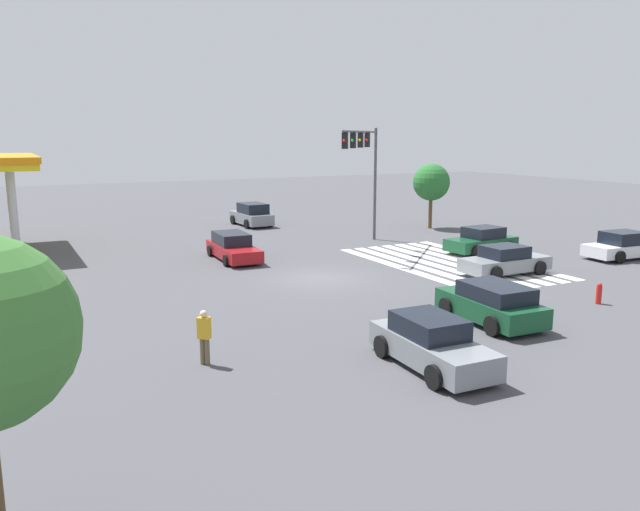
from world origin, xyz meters
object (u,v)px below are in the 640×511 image
at_px(car_4, 431,344).
at_px(pedestrian, 204,334).
at_px(car_6, 482,241).
at_px(tree_corner_b, 431,182).
at_px(fire_hydrant, 599,293).
at_px(car_2, 505,261).
at_px(car_1, 625,246).
at_px(traffic_signal_mast, 365,156).
at_px(car_5, 252,215).
at_px(car_3, 233,247).
at_px(car_0, 492,304).

height_order(car_4, pedestrian, pedestrian).
distance_m(car_4, car_6, 18.98).
relative_size(tree_corner_b, fire_hydrant, 5.39).
bearing_deg(car_2, pedestrian, -162.38).
xyz_separation_m(car_1, tree_corner_b, (13.96, 2.51, 2.63)).
bearing_deg(car_6, car_2, 54.53).
height_order(traffic_signal_mast, car_1, traffic_signal_mast).
bearing_deg(car_4, car_5, 170.74).
xyz_separation_m(car_5, pedestrian, (-26.08, 11.75, 0.12)).
xyz_separation_m(car_3, tree_corner_b, (4.36, -16.55, 2.64)).
relative_size(car_5, car_6, 0.98).
height_order(car_2, car_3, car_3).
xyz_separation_m(traffic_signal_mast, car_5, (11.54, 2.62, -4.59)).
distance_m(car_6, tree_corner_b, 9.94).
relative_size(car_3, car_5, 1.15).
height_order(traffic_signal_mast, car_6, traffic_signal_mast).
distance_m(traffic_signal_mast, tree_corner_b, 9.61).
height_order(car_5, fire_hydrant, car_5).
bearing_deg(traffic_signal_mast, car_1, 93.46).
height_order(traffic_signal_mast, car_4, traffic_signal_mast).
bearing_deg(tree_corner_b, car_6, 160.14).
relative_size(car_2, car_3, 0.90).
distance_m(car_6, fire_hydrant, 11.26).
bearing_deg(car_1, pedestrian, -164.71).
bearing_deg(car_0, car_1, -65.75).
bearing_deg(tree_corner_b, car_3, 104.77).
relative_size(car_1, car_4, 1.13).
relative_size(traffic_signal_mast, car_4, 1.60).
height_order(car_3, car_5, car_5).
distance_m(car_0, car_2, 8.46).
bearing_deg(car_5, car_0, 174.93).
relative_size(car_3, pedestrian, 3.01).
height_order(car_4, car_5, car_5).
distance_m(traffic_signal_mast, car_4, 20.31).
height_order(car_5, pedestrian, car_5).
relative_size(car_0, car_6, 0.97).
bearing_deg(car_1, car_5, 126.60).
bearing_deg(car_6, car_3, -23.78).
distance_m(traffic_signal_mast, car_6, 8.30).
distance_m(car_2, pedestrian, 17.23).
xyz_separation_m(tree_corner_b, fire_hydrant, (-19.70, 6.78, -2.87)).
bearing_deg(car_5, traffic_signal_mast, -169.16).
bearing_deg(pedestrian, car_5, 20.17).
height_order(car_2, car_6, car_6).
relative_size(pedestrian, tree_corner_b, 0.35).
height_order(car_0, car_1, car_1).
relative_size(traffic_signal_mast, pedestrian, 4.30).
distance_m(car_1, car_2, 8.70).
xyz_separation_m(car_6, fire_hydrant, (-10.69, 3.52, -0.25)).
bearing_deg(car_4, fire_hydrant, 105.91).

